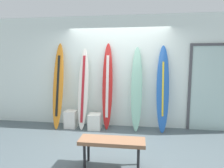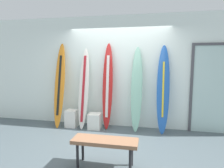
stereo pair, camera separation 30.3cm
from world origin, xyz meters
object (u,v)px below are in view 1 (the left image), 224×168
Objects in this scene: surfboard_crimson at (107,87)px; surfboard_seafoam at (137,89)px; surfboard_sunset at (58,86)px; display_block_left at (71,119)px; display_block_center at (95,121)px; surfboard_ivory at (83,89)px; bench at (112,143)px; surfboard_cobalt at (163,89)px; glass_door at (211,86)px.

surfboard_seafoam is (0.72, -0.01, -0.04)m from surfboard_crimson.
surfboard_sunset reaches higher than display_block_left.
display_block_left is at bearing 176.97° from display_block_center.
surfboard_ivory is 0.61m from surfboard_crimson.
surfboard_seafoam is 1.93× the size of bench.
surfboard_ivory is 5.16× the size of display_block_center.
surfboard_crimson reaches higher than surfboard_cobalt.
surfboard_seafoam is 0.97× the size of glass_door.
bench is (0.36, -1.77, -0.64)m from surfboard_crimson.
display_block_left is 0.41× the size of bench.
surfboard_sunset is at bearing -178.33° from surfboard_ivory.
surfboard_crimson is at bearing 5.83° from display_block_left.
surfboard_ivory is at bearing -179.05° from surfboard_cobalt.
glass_door is (2.77, 0.32, 0.89)m from display_block_center.
surfboard_ivory is at bearing -174.91° from surfboard_crimson.
surfboard_sunset is 5.53× the size of display_block_center.
display_block_left is 0.62m from display_block_center.
surfboard_sunset is 1.01× the size of surfboard_crimson.
display_block_center is at bearing -3.03° from display_block_left.
surfboard_seafoam is 0.61m from surfboard_cobalt.
surfboard_crimson is at bearing 22.90° from display_block_center.
surfboard_crimson is 1.33m from surfboard_cobalt.
bench is (1.60, -1.69, -0.67)m from surfboard_sunset.
surfboard_ivory reaches higher than display_block_center.
surfboard_ivory is at bearing 7.21° from display_block_left.
surfboard_cobalt is 5.33× the size of display_block_center.
glass_door is at bearing 4.54° from surfboard_ivory.
surfboard_ivory is 0.94× the size of surfboard_crimson.
surfboard_sunset is 2.42m from bench.
display_block_left is at bearing 127.41° from bench.
surfboard_crimson is 4.89× the size of display_block_left.
surfboard_crimson is 1.05× the size of surfboard_seafoam.
surfboard_crimson reaches higher than surfboard_seafoam.
surfboard_seafoam is 5.25× the size of display_block_center.
bench is at bearing -137.14° from glass_door.
display_block_left is 3.51m from glass_door.
surfboard_crimson is 5.49× the size of display_block_center.
surfboard_crimson is at bearing 5.09° from surfboard_ivory.
surfboard_cobalt reaches higher than display_block_center.
surfboard_sunset is 1.07× the size of surfboard_ivory.
surfboard_seafoam is at bearing 1.75° from surfboard_ivory.
surfboard_cobalt is 1.96× the size of bench.
surfboard_ivory reaches higher than display_block_left.
glass_door reaches higher than bench.
glass_door reaches higher than display_block_center.
display_block_left is (-0.32, -0.04, -0.78)m from surfboard_ivory.
surfboard_sunset reaches higher than surfboard_seafoam.
display_block_left is (0.32, -0.02, -0.85)m from surfboard_sunset.
glass_door is at bearing 6.53° from display_block_center.
surfboard_crimson reaches higher than bench.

